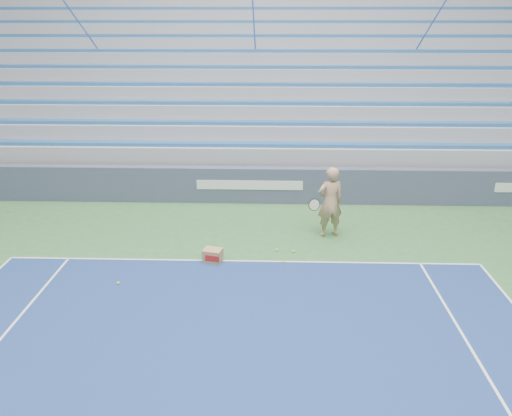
{
  "coord_description": "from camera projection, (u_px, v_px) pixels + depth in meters",
  "views": [
    {
      "loc": [
        0.64,
        1.48,
        5.35
      ],
      "look_at": [
        0.3,
        12.38,
        1.15
      ],
      "focal_mm": 35.0,
      "sensor_mm": 36.0,
      "label": 1
    }
  ],
  "objects": [
    {
      "name": "tennis_ball_1",
      "position": [
        118.0,
        283.0,
        10.63
      ],
      "size": [
        0.07,
        0.07,
        0.07
      ],
      "primitive_type": "sphere",
      "color": "#D0EA2F",
      "rests_on": "ground"
    },
    {
      "name": "tennis_ball_3",
      "position": [
        277.0,
        250.0,
        12.14
      ],
      "size": [
        0.07,
        0.07,
        0.07
      ],
      "primitive_type": "sphere",
      "color": "#D0EA2F",
      "rests_on": "ground"
    },
    {
      "name": "tennis_ball_2",
      "position": [
        205.0,
        260.0,
        11.65
      ],
      "size": [
        0.07,
        0.07,
        0.07
      ],
      "primitive_type": "sphere",
      "color": "#D0EA2F",
      "rests_on": "ground"
    },
    {
      "name": "tennis_player",
      "position": [
        330.0,
        202.0,
        12.7
      ],
      "size": [
        0.99,
        0.92,
        1.85
      ],
      "color": "tan",
      "rests_on": "ground"
    },
    {
      "name": "sponsor_barrier",
      "position": [
        250.0,
        185.0,
        15.18
      ],
      "size": [
        30.0,
        0.32,
        1.1
      ],
      "color": "#3F4761",
      "rests_on": "ground"
    },
    {
      "name": "bleachers",
      "position": [
        256.0,
        97.0,
        19.86
      ],
      "size": [
        31.0,
        9.15,
        7.3
      ],
      "color": "#96989F",
      "rests_on": "ground"
    },
    {
      "name": "tennis_ball_0",
      "position": [
        283.0,
        262.0,
        11.55
      ],
      "size": [
        0.07,
        0.07,
        0.07
      ],
      "primitive_type": "sphere",
      "color": "#D0EA2F",
      "rests_on": "ground"
    },
    {
      "name": "tennis_ball_4",
      "position": [
        294.0,
        251.0,
        12.06
      ],
      "size": [
        0.07,
        0.07,
        0.07
      ],
      "primitive_type": "sphere",
      "color": "#D0EA2F",
      "rests_on": "ground"
    },
    {
      "name": "ball_box",
      "position": [
        213.0,
        255.0,
        11.58
      ],
      "size": [
        0.48,
        0.41,
        0.31
      ],
      "color": "#A47E4F",
      "rests_on": "ground"
    }
  ]
}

